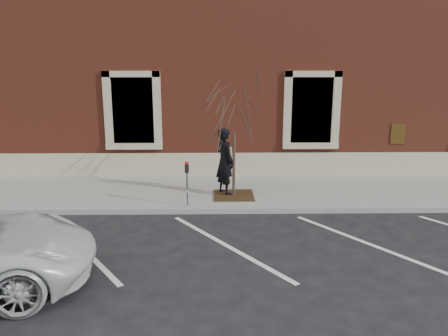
{
  "coord_description": "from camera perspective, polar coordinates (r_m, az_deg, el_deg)",
  "views": [
    {
      "loc": [
        -0.2,
        -11.18,
        3.88
      ],
      "look_at": [
        0.0,
        0.6,
        1.1
      ],
      "focal_mm": 35.0,
      "sensor_mm": 36.0,
      "label": 1
    }
  ],
  "objects": [
    {
      "name": "parking_meter",
      "position": [
        11.74,
        -4.86,
        -0.98
      ],
      "size": [
        0.11,
        0.09,
        1.22
      ],
      "rotation": [
        0.0,
        0.0,
        0.4
      ],
      "color": "#595B60",
      "rests_on": "sidewalk_near"
    },
    {
      "name": "curb_near",
      "position": [
        11.77,
        0.05,
        -5.59
      ],
      "size": [
        40.0,
        0.12,
        0.15
      ],
      "primitive_type": "cube",
      "color": "#9E9E99",
      "rests_on": "ground"
    },
    {
      "name": "parking_stripes",
      "position": [
        9.79,
        0.28,
        -10.07
      ],
      "size": [
        28.0,
        4.4,
        0.01
      ],
      "primitive_type": null,
      "color": "silver",
      "rests_on": "ground"
    },
    {
      "name": "man",
      "position": [
        12.77,
        0.08,
        0.87
      ],
      "size": [
        0.79,
        0.86,
        1.97
      ],
      "primitive_type": "imported",
      "rotation": [
        0.0,
        0.0,
        2.16
      ],
      "color": "black",
      "rests_on": "sidewalk_near"
    },
    {
      "name": "sidewalk_near",
      "position": [
        13.48,
        -0.08,
        -3.12
      ],
      "size": [
        40.0,
        3.5,
        0.15
      ],
      "primitive_type": "cube",
      "color": "#A2A298",
      "rests_on": "ground"
    },
    {
      "name": "ground",
      "position": [
        11.84,
        0.05,
        -5.86
      ],
      "size": [
        120.0,
        120.0,
        0.0
      ],
      "primitive_type": "plane",
      "color": "#28282B",
      "rests_on": "ground"
    },
    {
      "name": "tree_grate",
      "position": [
        12.81,
        1.27,
        -3.58
      ],
      "size": [
        1.17,
        1.17,
        0.03
      ],
      "primitive_type": "cube",
      "color": "#3C2713",
      "rests_on": "sidewalk_near"
    },
    {
      "name": "building_civic",
      "position": [
        18.92,
        -0.37,
        13.63
      ],
      "size": [
        40.0,
        8.62,
        8.0
      ],
      "color": "brown",
      "rests_on": "ground"
    },
    {
      "name": "sapling",
      "position": [
        12.34,
        1.33,
        6.74
      ],
      "size": [
        1.99,
        1.99,
        3.32
      ],
      "color": "#423028",
      "rests_on": "sidewalk_near"
    }
  ]
}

